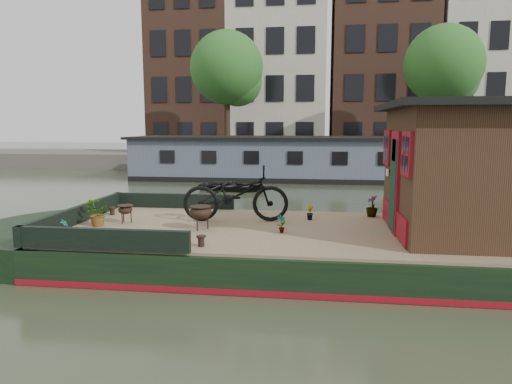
# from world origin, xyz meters

# --- Properties ---
(ground) EXTENTS (120.00, 120.00, 0.00)m
(ground) POSITION_xyz_m (0.00, 0.00, 0.00)
(ground) COLOR #2F3A25
(ground) RESTS_ON ground
(houseboat_hull) EXTENTS (14.01, 4.02, 0.60)m
(houseboat_hull) POSITION_xyz_m (-1.33, 0.00, 0.27)
(houseboat_hull) COLOR black
(houseboat_hull) RESTS_ON ground
(houseboat_deck) EXTENTS (11.80, 3.80, 0.05)m
(houseboat_deck) POSITION_xyz_m (0.00, 0.00, 0.62)
(houseboat_deck) COLOR #8F7358
(houseboat_deck) RESTS_ON houseboat_hull
(bow_bulwark) EXTENTS (3.00, 4.00, 0.35)m
(bow_bulwark) POSITION_xyz_m (-5.07, 0.00, 0.82)
(bow_bulwark) COLOR black
(bow_bulwark) RESTS_ON houseboat_deck
(cabin) EXTENTS (4.00, 3.50, 2.42)m
(cabin) POSITION_xyz_m (2.19, 0.00, 1.88)
(cabin) COLOR black
(cabin) RESTS_ON houseboat_deck
(bicycle) EXTENTS (2.29, 1.03, 1.16)m
(bicycle) POSITION_xyz_m (-2.71, 0.60, 1.23)
(bicycle) COLOR black
(bicycle) RESTS_ON houseboat_deck
(potted_plant_a) EXTENTS (0.22, 0.22, 0.34)m
(potted_plant_a) POSITION_xyz_m (-1.67, -0.35, 0.82)
(potted_plant_a) COLOR brown
(potted_plant_a) RESTS_ON houseboat_deck
(potted_plant_b) EXTENTS (0.19, 0.21, 0.31)m
(potted_plant_b) POSITION_xyz_m (-1.16, 0.93, 0.81)
(potted_plant_b) COLOR brown
(potted_plant_b) RESTS_ON houseboat_deck
(potted_plant_c) EXTENTS (0.52, 0.47, 0.51)m
(potted_plant_c) POSITION_xyz_m (-5.41, -0.25, 0.91)
(potted_plant_c) COLOR brown
(potted_plant_c) RESTS_ON houseboat_deck
(potted_plant_d) EXTENTS (0.34, 0.34, 0.47)m
(potted_plant_d) POSITION_xyz_m (0.20, 1.45, 0.89)
(potted_plant_d) COLOR #9A602A
(potted_plant_d) RESTS_ON houseboat_deck
(potted_plant_e) EXTENTS (0.13, 0.17, 0.30)m
(potted_plant_e) POSITION_xyz_m (-5.60, -1.10, 0.80)
(potted_plant_e) COLOR #A0442F
(potted_plant_e) RESTS_ON houseboat_deck
(brazier_front) EXTENTS (0.45, 0.45, 0.46)m
(brazier_front) POSITION_xyz_m (-3.25, -0.28, 0.88)
(brazier_front) COLOR black
(brazier_front) RESTS_ON houseboat_deck
(brazier_rear) EXTENTS (0.45, 0.45, 0.38)m
(brazier_rear) POSITION_xyz_m (-4.94, 0.08, 0.84)
(brazier_rear) COLOR black
(brazier_rear) RESTS_ON houseboat_deck
(bollard_port) EXTENTS (0.15, 0.15, 0.18)m
(bollard_port) POSITION_xyz_m (-5.60, 0.88, 0.74)
(bollard_port) COLOR black
(bollard_port) RESTS_ON houseboat_deck
(bollard_stbd) EXTENTS (0.16, 0.16, 0.18)m
(bollard_stbd) POSITION_xyz_m (-2.92, -1.51, 0.74)
(bollard_stbd) COLOR black
(bollard_stbd) RESTS_ON houseboat_deck
(dinghy) EXTENTS (3.25, 2.61, 0.60)m
(dinghy) POSITION_xyz_m (-4.40, 9.59, 0.30)
(dinghy) COLOR black
(dinghy) RESTS_ON ground
(far_houseboat) EXTENTS (20.40, 4.40, 2.11)m
(far_houseboat) POSITION_xyz_m (0.00, 14.00, 0.97)
(far_houseboat) COLOR #51586C
(far_houseboat) RESTS_ON ground
(quay) EXTENTS (60.00, 6.00, 0.90)m
(quay) POSITION_xyz_m (0.00, 20.50, 0.45)
(quay) COLOR #47443F
(quay) RESTS_ON ground
(townhouse_row) EXTENTS (27.25, 8.00, 16.50)m
(townhouse_row) POSITION_xyz_m (0.15, 27.50, 7.90)
(townhouse_row) COLOR brown
(townhouse_row) RESTS_ON ground
(tree_left) EXTENTS (4.40, 4.40, 7.40)m
(tree_left) POSITION_xyz_m (-6.36, 19.07, 5.89)
(tree_left) COLOR #332316
(tree_left) RESTS_ON quay
(tree_right) EXTENTS (4.40, 4.40, 7.40)m
(tree_right) POSITION_xyz_m (6.14, 19.07, 5.89)
(tree_right) COLOR #332316
(tree_right) RESTS_ON quay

